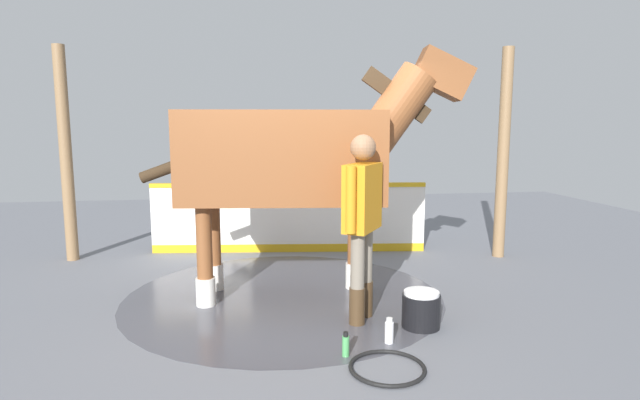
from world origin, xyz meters
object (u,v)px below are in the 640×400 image
horse (294,158)px  bottle_shampoo (389,332)px  bottle_spray (346,345)px  handler (362,214)px  hose_coil (387,368)px  wash_bucket (421,309)px

horse → bottle_shampoo: size_ratio=15.54×
horse → bottle_spray: (-1.52, -0.25, -1.41)m
handler → bottle_shampoo: (-0.55, -0.12, -0.93)m
bottle_spray → hose_coil: 0.39m
bottle_shampoo → wash_bucket: bearing=-52.6°
handler → horse: bearing=-21.7°
horse → bottle_shampoo: (-1.33, -0.67, -1.40)m
horse → wash_bucket: 1.99m
wash_bucket → hose_coil: (-0.76, 0.54, -0.15)m
horse → handler: (-0.78, -0.56, -0.47)m
hose_coil → bottle_shampoo: bearing=-17.8°
wash_bucket → bottle_shampoo: size_ratio=1.57×
handler → hose_coil: (-1.02, 0.03, -1.01)m
horse → hose_coil: size_ratio=5.88×
wash_bucket → bottle_spray: wash_bucket is taller
wash_bucket → hose_coil: bearing=144.8°
handler → hose_coil: 1.44m
horse → bottle_shampoo: horse is taller
horse → wash_bucket: horse is taller
horse → handler: 1.07m
bottle_shampoo → hose_coil: (-0.47, 0.15, -0.08)m
hose_coil → horse: bearing=16.2°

